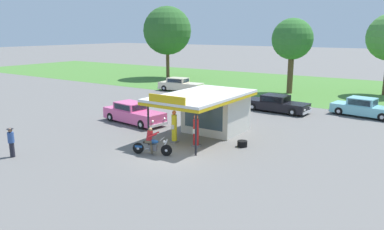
{
  "coord_description": "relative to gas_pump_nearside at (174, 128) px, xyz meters",
  "views": [
    {
      "loc": [
        12.16,
        -15.77,
        6.81
      ],
      "look_at": [
        -1.21,
        4.09,
        1.4
      ],
      "focal_mm": 34.76,
      "sensor_mm": 36.0,
      "label": 1
    }
  ],
  "objects": [
    {
      "name": "ground_plane",
      "position": [
        1.28,
        -2.21,
        -0.93
      ],
      "size": [
        300.0,
        300.0,
        0.0
      ],
      "primitive_type": "plane",
      "color": "slate"
    },
    {
      "name": "grass_verge_strip",
      "position": [
        1.28,
        27.79,
        -0.92
      ],
      "size": [
        120.0,
        24.0,
        0.01
      ],
      "primitive_type": "cube",
      "color": "#477A33",
      "rests_on": "ground"
    },
    {
      "name": "service_station_kiosk",
      "position": [
        0.81,
        3.29,
        0.76
      ],
      "size": [
        4.34,
        7.5,
        3.3
      ],
      "color": "beige",
      "rests_on": "ground"
    },
    {
      "name": "gas_pump_nearside",
      "position": [
        0.0,
        0.0,
        0.0
      ],
      "size": [
        0.44,
        0.44,
        2.02
      ],
      "color": "slate",
      "rests_on": "ground"
    },
    {
      "name": "gas_pump_offside",
      "position": [
        1.63,
        -0.0,
        -0.03
      ],
      "size": [
        0.44,
        0.44,
        1.96
      ],
      "color": "slate",
      "rests_on": "ground"
    },
    {
      "name": "motorcycle_with_rider",
      "position": [
        0.39,
        -2.68,
        -0.27
      ],
      "size": [
        2.2,
        1.01,
        1.58
      ],
      "color": "black",
      "rests_on": "ground"
    },
    {
      "name": "featured_classic_sedan",
      "position": [
        -5.58,
        2.32,
        -0.22
      ],
      "size": [
        5.66,
        2.48,
        1.55
      ],
      "color": "#E55993",
      "rests_on": "ground"
    },
    {
      "name": "parked_car_back_row_centre",
      "position": [
        -11.62,
        16.82,
        -0.22
      ],
      "size": [
        5.54,
        2.34,
        1.53
      ],
      "color": "beige",
      "rests_on": "ground"
    },
    {
      "name": "parked_car_back_row_right",
      "position": [
        1.88,
        12.31,
        -0.28
      ],
      "size": [
        5.69,
        2.27,
        1.43
      ],
      "color": "black",
      "rests_on": "ground"
    },
    {
      "name": "parked_car_back_row_far_right",
      "position": [
        8.48,
        14.46,
        -0.24
      ],
      "size": [
        5.27,
        2.45,
        1.53
      ],
      "color": "#7AC6D1",
      "rests_on": "ground"
    },
    {
      "name": "bystander_chatting_near_pumps",
      "position": [
        -5.75,
        -7.29,
        -0.05
      ],
      "size": [
        0.36,
        0.36,
        1.64
      ],
      "color": "black",
      "rests_on": "ground"
    },
    {
      "name": "tree_oak_distant_spare",
      "position": [
        -0.53,
        22.38,
        5.0
      ],
      "size": [
        4.48,
        4.48,
        8.24
      ],
      "color": "brown",
      "rests_on": "ground"
    },
    {
      "name": "tree_oak_far_right",
      "position": [
        -20.49,
        25.96,
        5.78
      ],
      "size": [
        6.94,
        6.94,
        10.37
      ],
      "color": "brown",
      "rests_on": "ground"
    },
    {
      "name": "spare_tire_stack",
      "position": [
        3.97,
        1.53,
        -0.75
      ],
      "size": [
        0.6,
        0.6,
        0.36
      ],
      "color": "black",
      "rests_on": "ground"
    }
  ]
}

